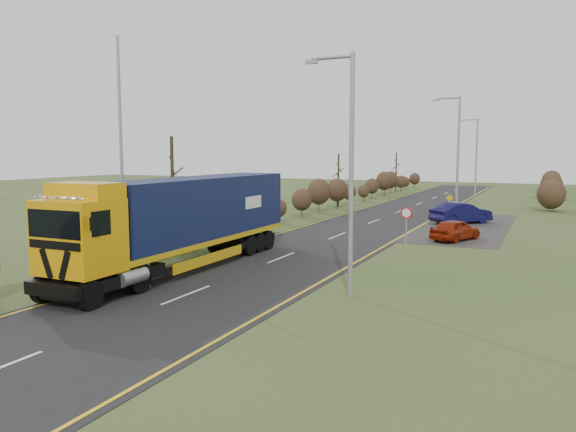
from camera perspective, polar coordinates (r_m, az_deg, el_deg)
The scene contains 14 objects.
ground at distance 24.35m, azimuth -4.77°, elevation -5.89°, with size 160.00×160.00×0.00m, color #35471E.
road at distance 33.24m, azimuth 3.85°, elevation -2.51°, with size 8.00×120.00×0.02m, color black.
layby at distance 41.29m, azimuth 17.41°, elevation -1.02°, with size 6.00×18.00×0.02m, color #2A2725.
lane_markings at distance 32.96m, azimuth 3.65°, elevation -2.55°, with size 7.52×116.00×0.01m.
hedgerow at distance 33.84m, azimuth -6.95°, elevation 0.37°, with size 2.24×102.04×6.05m.
lorry at distance 25.30m, azimuth -10.55°, elevation -0.07°, with size 2.91×14.97×4.17m.
car_red_hatchback at distance 34.60m, azimuth 16.63°, elevation -1.36°, with size 1.50×3.73×1.27m, color maroon.
car_blue_sedan at distance 42.78m, azimuth 17.17°, elevation 0.26°, with size 1.63×4.67×1.54m, color #0B0935.
streetlight_near at distance 20.01m, azimuth 6.17°, elevation 5.15°, with size 1.85×0.18×8.66m.
streetlight_mid at distance 42.09m, azimuth 16.73°, elevation 6.03°, with size 1.95×0.18×9.17m.
streetlight_far at distance 63.27m, azimuth 18.49°, elevation 5.83°, with size 1.87×0.18×8.76m.
left_pole at distance 28.74m, azimuth -16.60°, elevation 6.56°, with size 0.16×0.16×10.76m, color gray.
speed_sign at distance 30.92m, azimuth 11.93°, elevation -0.39°, with size 0.62×0.10×2.26m.
warning_board at distance 49.50m, azimuth 16.09°, elevation 1.37°, with size 0.63×0.11×1.66m.
Camera 1 is at (11.87, -20.61, 5.24)m, focal length 35.00 mm.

